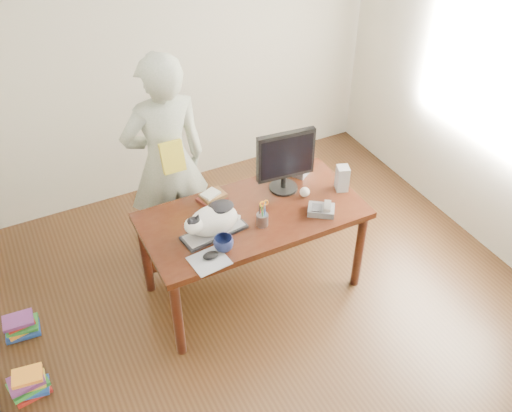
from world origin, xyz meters
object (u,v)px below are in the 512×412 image
object	(u,v)px
book_pile_b	(21,325)
keyboard	(214,232)
speaker	(342,178)
monitor	(285,159)
cat	(212,220)
person	(166,163)
baseball	(305,192)
desk	(248,222)
mouse	(211,255)
book_stack	(212,197)
coffee_mug	(224,244)
phone	(322,209)
book_pile_a	(29,384)
calculator	(295,168)
pen_cup	(262,218)

from	to	relation	value
book_pile_b	keyboard	bearing A→B (deg)	-17.26
keyboard	speaker	distance (m)	1.07
monitor	cat	bearing A→B (deg)	-156.26
cat	monitor	distance (m)	0.74
person	book_pile_b	size ratio (longest dim) A/B	6.93
monitor	baseball	world-z (taller)	monitor
desk	mouse	bearing A→B (deg)	-140.79
keyboard	cat	world-z (taller)	cat
book_stack	book_pile_b	distance (m)	1.68
cat	speaker	world-z (taller)	cat
cat	baseball	world-z (taller)	cat
cat	person	world-z (taller)	person
coffee_mug	baseball	distance (m)	0.82
phone	book_pile_a	bearing A→B (deg)	-144.91
calculator	monitor	bearing A→B (deg)	-171.14
speaker	baseball	bearing A→B (deg)	-169.03
cat	pen_cup	xyz separation A→B (m)	(0.35, -0.06, -0.07)
baseball	calculator	bearing A→B (deg)	72.20
pen_cup	book_stack	size ratio (longest dim) A/B	0.93
book_stack	person	world-z (taller)	person
pen_cup	book_pile_a	distance (m)	1.89
pen_cup	coffee_mug	distance (m)	0.36
keyboard	phone	world-z (taller)	phone
book_stack	pen_cup	bearing A→B (deg)	-79.04
monitor	book_pile_a	xyz separation A→B (m)	(-2.09, -0.34, -0.94)
cat	calculator	world-z (taller)	cat
speaker	calculator	bearing A→B (deg)	138.51
monitor	pen_cup	distance (m)	0.50
pen_cup	baseball	bearing A→B (deg)	19.22
pen_cup	calculator	world-z (taller)	pen_cup
coffee_mug	phone	distance (m)	0.79
baseball	book_pile_a	size ratio (longest dim) A/B	0.28
baseball	speaker	bearing A→B (deg)	-9.15
pen_cup	speaker	world-z (taller)	pen_cup
pen_cup	calculator	bearing A→B (deg)	40.95
calculator	person	world-z (taller)	person
desk	mouse	distance (m)	0.61
speaker	book_pile_a	world-z (taller)	speaker
cat	book_pile_a	xyz separation A→B (m)	(-1.40, -0.12, -0.79)
keyboard	book_stack	size ratio (longest dim) A/B	2.08
monitor	phone	size ratio (longest dim) A/B	2.16
calculator	coffee_mug	bearing A→B (deg)	-179.79
keyboard	coffee_mug	world-z (taller)	coffee_mug
person	desk	bearing A→B (deg)	123.13
baseball	person	size ratio (longest dim) A/B	0.04
pen_cup	calculator	size ratio (longest dim) A/B	0.77
baseball	book_stack	bearing A→B (deg)	157.42
mouse	speaker	distance (m)	1.21
book_stack	speaker	bearing A→B (deg)	-33.40
person	book_pile_a	size ratio (longest dim) A/B	6.63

